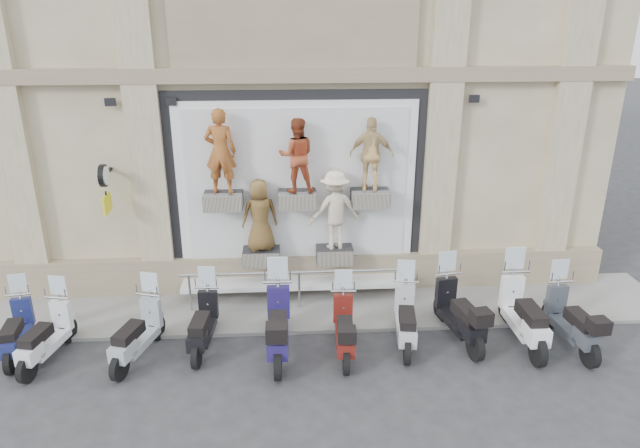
# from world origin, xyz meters

# --- Properties ---
(ground) EXTENTS (90.00, 90.00, 0.00)m
(ground) POSITION_xyz_m (0.00, 0.00, 0.00)
(ground) COLOR #2C2C2F
(ground) RESTS_ON ground
(sidewalk) EXTENTS (16.00, 2.20, 0.08)m
(sidewalk) POSITION_xyz_m (0.00, 2.10, 0.04)
(sidewalk) COLOR gray
(sidewalk) RESTS_ON ground
(building) EXTENTS (14.00, 8.60, 12.00)m
(building) POSITION_xyz_m (0.00, 7.00, 6.00)
(building) COLOR beige
(building) RESTS_ON ground
(shop_vitrine) EXTENTS (5.60, 0.88, 4.30)m
(shop_vitrine) POSITION_xyz_m (0.07, 2.75, 2.36)
(shop_vitrine) COLOR black
(shop_vitrine) RESTS_ON ground
(guard_rail) EXTENTS (5.06, 0.10, 0.93)m
(guard_rail) POSITION_xyz_m (0.00, 2.00, 0.47)
(guard_rail) COLOR #9EA0A5
(guard_rail) RESTS_ON ground
(clock_sign_bracket) EXTENTS (0.10, 0.80, 1.02)m
(clock_sign_bracket) POSITION_xyz_m (-3.90, 2.47, 2.80)
(clock_sign_bracket) COLOR black
(clock_sign_bracket) RESTS_ON ground
(scooter_a) EXTENTS (0.76, 1.77, 1.40)m
(scooter_a) POSITION_xyz_m (-5.28, 0.65, 0.70)
(scooter_a) COLOR #161C4F
(scooter_a) RESTS_ON ground
(scooter_b) EXTENTS (0.87, 1.85, 1.44)m
(scooter_b) POSITION_xyz_m (-4.65, 0.40, 0.72)
(scooter_b) COLOR silver
(scooter_b) RESTS_ON ground
(scooter_c) EXTENTS (1.03, 1.90, 1.48)m
(scooter_c) POSITION_xyz_m (-3.01, 0.37, 0.74)
(scooter_c) COLOR gray
(scooter_c) RESTS_ON ground
(scooter_d) EXTENTS (0.66, 1.81, 1.44)m
(scooter_d) POSITION_xyz_m (-1.86, 0.65, 0.72)
(scooter_d) COLOR black
(scooter_d) RESTS_ON ground
(scooter_e) EXTENTS (0.63, 2.09, 1.69)m
(scooter_e) POSITION_xyz_m (-0.43, 0.35, 0.84)
(scooter_e) COLOR #1E164E
(scooter_e) RESTS_ON ground
(scooter_f) EXTENTS (0.61, 1.81, 1.45)m
(scooter_f) POSITION_xyz_m (0.79, 0.32, 0.73)
(scooter_f) COLOR #5C150F
(scooter_f) RESTS_ON ground
(scooter_g) EXTENTS (0.79, 1.90, 1.50)m
(scooter_g) POSITION_xyz_m (2.00, 0.57, 0.75)
(scooter_g) COLOR #A2A5A9
(scooter_g) RESTS_ON ground
(scooter_h) EXTENTS (0.92, 2.05, 1.61)m
(scooter_h) POSITION_xyz_m (3.05, 0.65, 0.81)
(scooter_h) COLOR black
(scooter_h) RESTS_ON ground
(scooter_i) EXTENTS (0.62, 2.11, 1.71)m
(scooter_i) POSITION_xyz_m (4.26, 0.47, 0.86)
(scooter_i) COLOR white
(scooter_i) RESTS_ON ground
(scooter_j) EXTENTS (0.71, 1.94, 1.54)m
(scooter_j) POSITION_xyz_m (5.12, 0.29, 0.77)
(scooter_j) COLOR #343940
(scooter_j) RESTS_ON ground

